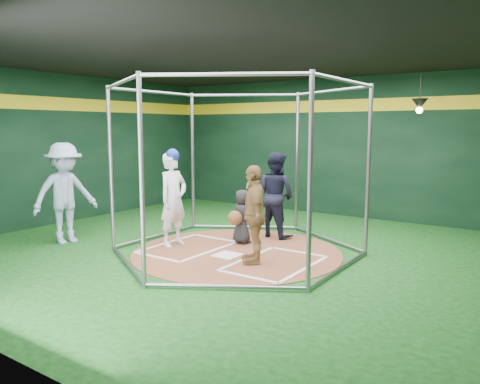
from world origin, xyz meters
The scene contains 12 objects.
room_shell centered at (0.00, 0.01, 1.75)m, with size 10.10×9.10×3.53m.
clay_disc centered at (0.00, 0.00, 0.01)m, with size 3.80×3.80×0.01m, color brown.
home_plate centered at (0.00, -0.30, 0.02)m, with size 0.43×0.43×0.01m, color white.
batter_box_left centered at (-0.95, -0.25, 0.02)m, with size 1.17×1.77×0.01m.
batter_box_right centered at (0.95, -0.25, 0.02)m, with size 1.17×1.77×0.01m.
batting_cage centered at (0.00, 0.00, 1.50)m, with size 4.05×4.67×3.00m.
pendant_lamp_near centered at (2.20, 3.60, 2.74)m, with size 0.34×0.34×0.90m.
batter_figure centered at (-1.28, -0.27, 0.93)m, with size 0.45×0.66×1.85m.
visitor_leopard centered at (0.61, -0.39, 0.83)m, with size 0.96×0.40×1.64m, color tan.
catcher_figure centered at (-0.29, 0.58, 0.54)m, with size 0.59×0.63×1.05m.
umpire centered at (-0.04, 1.46, 0.89)m, with size 0.85×0.66×1.75m, color black.
bystander_blue centered at (-3.19, -1.29, 0.98)m, with size 1.27×0.73×1.97m, color #90A1BE.
Camera 1 is at (4.73, -6.80, 2.26)m, focal length 35.00 mm.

